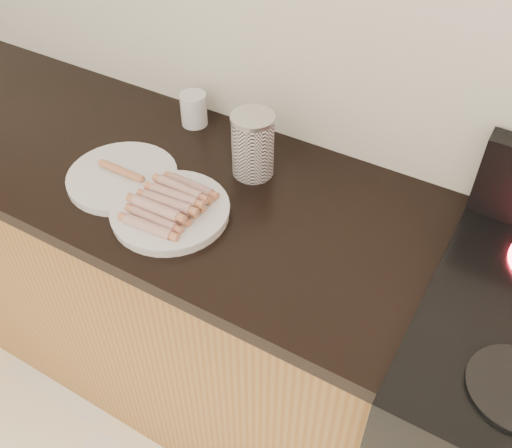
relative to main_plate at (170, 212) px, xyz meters
The scene contains 9 objects.
wall_back 0.61m from the main_plate, 65.34° to the left, with size 4.00×0.04×2.60m, color silver.
cabinet_base 0.71m from the main_plate, 167.01° to the left, with size 2.20×0.59×0.86m, color olive.
counter_slab 0.52m from the main_plate, 167.01° to the left, with size 2.20×0.62×0.04m, color black.
main_plate is the anchor object (origin of this frame).
side_plate 0.19m from the main_plate, 166.45° to the left, with size 0.28×0.28×0.02m, color white.
hotdog_pile 0.03m from the main_plate, 90.00° to the left, with size 0.12×0.19×0.05m.
plain_sausages 0.19m from the main_plate, 166.45° to the left, with size 0.13×0.02×0.02m.
canister 0.26m from the main_plate, 70.50° to the left, with size 0.11×0.11×0.17m.
mug 0.39m from the main_plate, 116.34° to the left, with size 0.07×0.07×0.09m, color white.
Camera 1 is at (0.48, 0.82, 1.81)m, focal length 40.00 mm.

